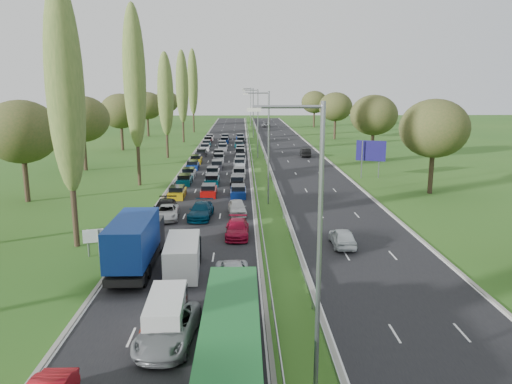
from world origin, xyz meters
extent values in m
plane|color=#26551A|center=(4.50, 80.00, 0.00)|extent=(260.00, 260.00, 0.00)
cube|color=black|center=(-2.25, 82.50, 0.00)|extent=(10.50, 215.00, 0.04)
cube|color=black|center=(11.25, 82.50, 0.00)|extent=(10.50, 215.00, 0.04)
cube|color=gray|center=(3.35, 82.50, 0.55)|extent=(0.06, 215.00, 0.32)
cube|color=gray|center=(5.65, 82.50, 0.55)|extent=(0.06, 215.00, 0.32)
cylinder|color=gray|center=(4.50, 8.00, 6.00)|extent=(0.18, 0.18, 12.00)
cylinder|color=gray|center=(4.50, 43.00, 6.00)|extent=(0.18, 0.18, 12.00)
cylinder|color=gray|center=(4.50, 78.00, 6.00)|extent=(0.18, 0.18, 12.00)
cylinder|color=gray|center=(4.50, 113.00, 6.00)|extent=(0.18, 0.18, 12.00)
cylinder|color=gray|center=(4.50, 148.00, 6.00)|extent=(0.18, 0.18, 12.00)
cylinder|color=#2D2116|center=(-11.50, 29.00, 3.60)|extent=(0.44, 0.44, 7.20)
ellipsoid|color=#4D692D|center=(-11.50, 29.00, 12.40)|extent=(2.80, 2.80, 16.00)
cylinder|color=#2D2116|center=(-11.50, 54.00, 3.96)|extent=(0.44, 0.44, 7.92)
ellipsoid|color=#4D692D|center=(-11.50, 54.00, 13.64)|extent=(2.80, 2.80, 17.60)
cylinder|color=#2D2116|center=(-11.50, 79.00, 3.24)|extent=(0.44, 0.44, 6.48)
ellipsoid|color=#4D692D|center=(-11.50, 79.00, 11.16)|extent=(2.80, 2.80, 14.40)
cylinder|color=#2D2116|center=(-11.50, 104.00, 3.60)|extent=(0.44, 0.44, 7.20)
ellipsoid|color=#4D692D|center=(-11.50, 104.00, 12.40)|extent=(2.80, 2.80, 16.00)
cylinder|color=#2D2116|center=(-11.50, 129.00, 3.96)|extent=(0.44, 0.44, 7.92)
ellipsoid|color=#4D692D|center=(-11.50, 129.00, 13.64)|extent=(2.80, 2.80, 17.60)
cylinder|color=#2D2116|center=(-22.00, 45.00, 2.42)|extent=(0.56, 0.56, 4.84)
ellipsoid|color=#38471E|center=(-22.00, 45.00, 7.70)|extent=(8.00, 8.00, 6.80)
cylinder|color=#2D2116|center=(-22.00, 66.00, 2.42)|extent=(0.56, 0.56, 4.84)
ellipsoid|color=#38471E|center=(-22.00, 66.00, 7.70)|extent=(8.00, 8.00, 6.80)
cylinder|color=#2D2116|center=(-22.00, 90.00, 2.42)|extent=(0.56, 0.56, 4.84)
ellipsoid|color=#38471E|center=(-22.00, 90.00, 7.70)|extent=(8.00, 8.00, 6.80)
cylinder|color=#2D2116|center=(-22.00, 118.00, 2.42)|extent=(0.56, 0.56, 4.84)
ellipsoid|color=#38471E|center=(-22.00, 118.00, 7.70)|extent=(8.00, 8.00, 6.80)
cylinder|color=#2D2116|center=(-22.00, 150.00, 2.42)|extent=(0.56, 0.56, 4.84)
ellipsoid|color=#38471E|center=(-22.00, 150.00, 7.70)|extent=(8.00, 8.00, 6.80)
cylinder|color=#2D2116|center=(24.00, 48.00, 2.42)|extent=(0.56, 0.56, 4.84)
ellipsoid|color=#38471E|center=(24.00, 48.00, 7.70)|extent=(8.00, 8.00, 6.80)
cylinder|color=#2D2116|center=(24.00, 75.00, 2.42)|extent=(0.56, 0.56, 4.84)
ellipsoid|color=#38471E|center=(24.00, 75.00, 7.70)|extent=(8.00, 8.00, 6.80)
cylinder|color=#2D2116|center=(24.00, 110.00, 2.42)|extent=(0.56, 0.56, 4.84)
ellipsoid|color=#38471E|center=(24.00, 110.00, 7.70)|extent=(8.00, 8.00, 6.80)
cylinder|color=#2D2116|center=(24.00, 145.00, 2.42)|extent=(0.56, 0.56, 4.84)
ellipsoid|color=#38471E|center=(24.00, 145.00, 7.70)|extent=(8.00, 8.00, 6.80)
cube|color=#BF990C|center=(-5.75, 46.53, 0.44)|extent=(1.75, 4.00, 0.80)
cube|color=#053F4C|center=(-5.76, 54.39, 0.44)|extent=(1.75, 4.00, 0.80)
cube|color=silver|center=(-5.76, 59.51, 0.44)|extent=(1.75, 4.00, 0.80)
cube|color=navy|center=(-5.86, 66.51, 0.44)|extent=(1.75, 4.00, 0.80)
cube|color=#BF990C|center=(-5.91, 72.58, 0.44)|extent=(1.75, 4.00, 0.80)
cube|color=black|center=(-5.65, 81.36, 0.44)|extent=(1.75, 4.00, 0.80)
cube|color=silver|center=(-5.59, 89.41, 0.44)|extent=(1.75, 4.00, 0.80)
cube|color=#053F4C|center=(-5.74, 95.93, 0.44)|extent=(1.75, 4.00, 0.80)
cube|color=#590F14|center=(-5.95, 103.49, 0.44)|extent=(1.75, 4.00, 0.80)
cube|color=silver|center=(-5.88, 109.01, 0.44)|extent=(1.75, 4.00, 0.80)
cube|color=#A50C0A|center=(-2.18, 47.42, 0.44)|extent=(1.75, 4.00, 0.80)
cube|color=#053F4C|center=(-2.19, 54.16, 0.44)|extent=(1.75, 4.00, 0.80)
cube|color=#B2B7BC|center=(-2.44, 60.23, 0.44)|extent=(1.75, 4.00, 0.80)
cube|color=black|center=(-2.15, 66.59, 0.44)|extent=(1.75, 4.00, 0.80)
cube|color=slate|center=(-2.19, 74.68, 0.44)|extent=(1.75, 4.00, 0.80)
cube|color=black|center=(-2.45, 80.00, 0.44)|extent=(1.75, 4.00, 0.80)
cube|color=slate|center=(-2.06, 89.14, 0.44)|extent=(1.75, 4.00, 0.80)
cube|color=black|center=(-2.40, 94.42, 0.44)|extent=(1.75, 4.00, 0.80)
cube|color=navy|center=(-2.13, 102.15, 0.44)|extent=(1.75, 4.00, 0.80)
cube|color=black|center=(-2.19, 109.44, 0.44)|extent=(1.75, 4.00, 0.80)
cube|color=navy|center=(1.24, 46.90, 0.44)|extent=(1.75, 4.00, 0.80)
cube|color=black|center=(1.05, 53.08, 0.44)|extent=(1.75, 4.00, 0.80)
cube|color=silver|center=(1.27, 59.52, 0.44)|extent=(1.75, 4.00, 0.80)
cube|color=#B2B7BC|center=(1.28, 68.39, 0.44)|extent=(1.75, 4.00, 0.80)
cube|color=slate|center=(1.45, 73.43, 0.44)|extent=(1.75, 4.00, 0.80)
cube|color=black|center=(1.34, 81.90, 0.44)|extent=(1.75, 4.00, 0.80)
cube|color=silver|center=(1.42, 86.72, 0.44)|extent=(1.75, 4.00, 0.80)
cube|color=#053F4C|center=(1.09, 94.23, 0.44)|extent=(1.75, 4.00, 0.80)
cube|color=black|center=(1.44, 102.38, 0.44)|extent=(1.75, 4.00, 0.80)
cube|color=navy|center=(1.24, 110.04, 0.44)|extent=(1.75, 4.00, 0.80)
imported|color=silver|center=(-5.55, 37.08, 0.68)|extent=(2.53, 4.89, 1.32)
imported|color=black|center=(-5.93, 38.53, 0.76)|extent=(2.15, 5.14, 1.48)
imported|color=#5B1A0F|center=(-2.34, 14.34, 0.82)|extent=(1.92, 4.93, 1.60)
imported|color=gray|center=(-2.02, 13.40, 0.80)|extent=(3.05, 5.79, 1.55)
imported|color=#042F48|center=(-2.29, 37.29, 0.77)|extent=(2.48, 5.29, 1.49)
imported|color=black|center=(1.15, 18.84, 0.68)|extent=(1.52, 4.03, 1.31)
imported|color=#B7BAC1|center=(1.09, 20.64, 0.67)|extent=(2.53, 4.86, 1.31)
imported|color=maroon|center=(1.25, 31.16, 0.71)|extent=(2.03, 4.80, 1.38)
imported|color=silver|center=(1.18, 38.63, 0.74)|extent=(2.03, 4.33, 1.43)
imported|color=silver|center=(9.63, 28.37, 0.75)|extent=(1.73, 4.28, 1.46)
imported|color=black|center=(13.14, 79.74, 0.79)|extent=(1.72, 4.70, 1.54)
imported|color=slate|center=(9.25, 146.74, 0.79)|extent=(2.80, 5.63, 1.53)
cube|color=black|center=(-5.65, 23.83, 0.72)|extent=(2.42, 9.07, 0.50)
cube|color=navy|center=(-5.65, 22.72, 2.53)|extent=(2.52, 6.85, 2.63)
cube|color=silver|center=(-5.65, 19.32, 2.53)|extent=(2.46, 0.06, 2.53)
cube|color=black|center=(-5.65, 27.25, 1.57)|extent=(2.46, 2.22, 2.20)
cylinder|color=black|center=(-5.65, 27.16, 0.52)|extent=(2.12, 1.00, 1.00)
cylinder|color=black|center=(-5.65, 20.49, 0.52)|extent=(2.12, 1.00, 1.00)
cube|color=black|center=(1.19, 10.10, 0.72)|extent=(2.18, 12.26, 0.50)
cube|color=#155E25|center=(1.19, 9.10, 2.44)|extent=(2.27, 10.26, 2.43)
cube|color=black|center=(1.19, 15.23, 1.57)|extent=(2.22, 2.00, 2.20)
cylinder|color=black|center=(1.19, 15.03, 0.52)|extent=(1.91, 1.00, 1.00)
cube|color=silver|center=(-2.29, 14.66, 0.98)|extent=(1.83, 4.58, 1.83)
cube|color=black|center=(-2.29, 16.68, 0.89)|extent=(1.79, 0.73, 1.47)
cylinder|color=black|center=(-3.07, 16.13, 0.33)|extent=(0.23, 0.62, 0.62)
cylinder|color=black|center=(-1.51, 13.20, 0.33)|extent=(0.23, 0.62, 0.62)
cube|color=white|center=(-2.40, 23.00, 1.18)|extent=(2.20, 5.50, 2.20)
cube|color=black|center=(-2.40, 25.42, 1.07)|extent=(2.15, 0.88, 1.76)
cylinder|color=black|center=(-3.33, 24.76, 0.39)|extent=(0.28, 0.75, 0.75)
cylinder|color=black|center=(-1.46, 21.24, 0.39)|extent=(0.28, 0.75, 0.75)
cylinder|color=gray|center=(-9.80, 26.47, 1.05)|extent=(0.16, 0.16, 2.10)
cylinder|color=gray|center=(-9.00, 26.47, 1.05)|extent=(0.16, 0.16, 2.10)
cube|color=white|center=(-9.40, 26.47, 1.60)|extent=(1.46, 0.55, 1.00)
cylinder|color=gray|center=(18.20, 58.19, 2.60)|extent=(0.16, 0.16, 5.20)
cylinder|color=gray|center=(20.60, 58.19, 2.60)|extent=(0.16, 0.16, 5.20)
cube|color=#191459|center=(19.40, 58.19, 3.80)|extent=(3.81, 1.42, 2.80)
camera|label=1|loc=(1.68, -9.37, 12.50)|focal=35.00mm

